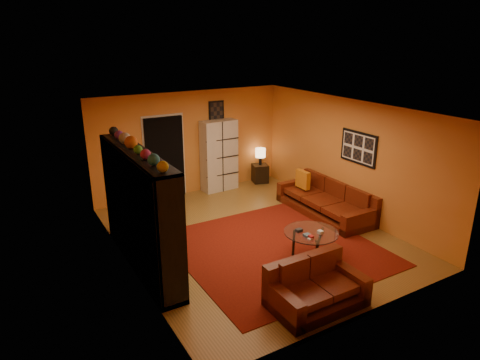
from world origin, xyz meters
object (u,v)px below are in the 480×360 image
tv (144,215)px  table_lamp (260,153)px  loveseat (314,287)px  bowl_chair (137,223)px  sofa (328,201)px  entertainment_unit (140,210)px  coffee_table (311,234)px  storage_cabinet (219,156)px  side_table (260,173)px

tv → table_lamp: (4.18, 2.79, -0.15)m
loveseat → table_lamp: table_lamp is taller
tv → bowl_chair: size_ratio=1.40×
sofa → loveseat: 3.62m
entertainment_unit → sofa: entertainment_unit is taller
coffee_table → tv: bearing=155.5°
entertainment_unit → storage_cabinet: size_ratio=1.63×
sofa → tv: bearing=-176.8°
tv → side_table: tv is taller
table_lamp → loveseat: bearing=-114.6°
storage_cabinet → bowl_chair: (-2.71, -1.60, -0.64)m
tv → side_table: 5.08m
entertainment_unit → bowl_chair: size_ratio=4.72×
sofa → bowl_chair: 4.27m
tv → storage_cabinet: 4.09m
tv → coffee_table: size_ratio=0.90×
entertainment_unit → loveseat: 3.15m
loveseat → side_table: bearing=-24.8°
entertainment_unit → coffee_table: 3.08m
tv → coffee_table: 3.01m
loveseat → coffee_table: 1.46m
entertainment_unit → coffee_table: entertainment_unit is taller
coffee_table → bowl_chair: 3.50m
coffee_table → table_lamp: bearing=69.7°
tv → table_lamp: tv is taller
tv → loveseat: size_ratio=0.62×
coffee_table → storage_cabinet: storage_cabinet is taller
bowl_chair → side_table: bowl_chair is taller
table_lamp → side_table: bearing=0.0°
tv → storage_cabinet: (2.94, 2.84, -0.05)m
sofa → coffee_table: 2.20m
bowl_chair → side_table: size_ratio=1.27×
bowl_chair → loveseat: bearing=-66.2°
sofa → table_lamp: (-0.19, 2.60, 0.54)m
loveseat → side_table: (2.36, 5.17, -0.04)m
loveseat → storage_cabinet: 5.38m
coffee_table → sofa: bearing=40.3°
loveseat → entertainment_unit: bearing=37.4°
coffee_table → storage_cabinet: (0.24, 4.07, 0.47)m
entertainment_unit → table_lamp: size_ratio=6.50×
tv → loveseat: tv is taller
side_table → table_lamp: bearing=0.0°
loveseat → table_lamp: (2.36, 5.17, 0.54)m
tv → table_lamp: size_ratio=1.92×
sofa → side_table: bearing=94.7°
bowl_chair → sofa: bearing=-14.2°
coffee_table → table_lamp: table_lamp is taller
coffee_table → side_table: bearing=69.7°
storage_cabinet → side_table: (1.24, -0.05, -0.67)m
bowl_chair → coffee_table: bearing=-44.9°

